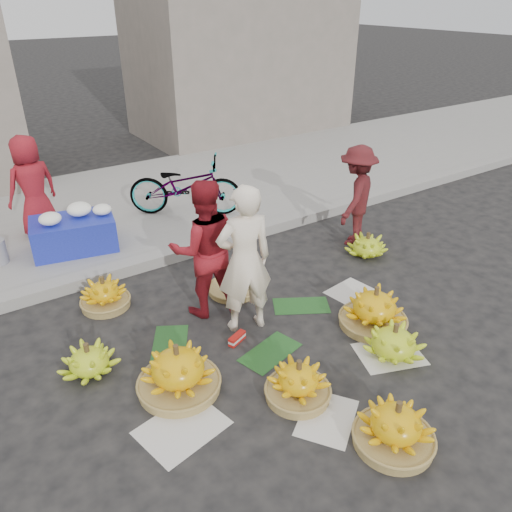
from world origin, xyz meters
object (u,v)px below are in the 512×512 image
banana_bunch_0 (178,370)px  bicycle (185,186)px  banana_bunch_4 (374,309)px  flower_table (74,232)px  vendor_cream (245,260)px

banana_bunch_0 → bicycle: bearing=62.1°
banana_bunch_4 → flower_table: bearing=123.0°
banana_bunch_4 → vendor_cream: bearing=146.8°
vendor_cream → bicycle: 3.05m
banana_bunch_0 → bicycle: 3.90m
banana_bunch_0 → bicycle: size_ratio=0.51×
banana_bunch_0 → flower_table: bearing=90.2°
banana_bunch_4 → vendor_cream: 1.54m
banana_bunch_0 → vendor_cream: bearing=25.3°
banana_bunch_4 → banana_bunch_0: bearing=172.9°
vendor_cream → banana_bunch_4: bearing=158.7°
bicycle → vendor_cream: bearing=-160.0°
banana_bunch_0 → banana_bunch_4: size_ratio=1.04×
flower_table → bicycle: bearing=19.9°
banana_bunch_0 → flower_table: (-0.01, 3.17, 0.16)m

